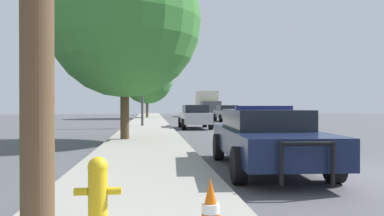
% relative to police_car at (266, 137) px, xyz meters
% --- Properties ---
extents(sidewalk_left, '(3.00, 110.00, 0.13)m').
position_rel_police_car_xyz_m(sidewalk_left, '(-2.85, -1.16, -0.69)').
color(sidewalk_left, '#99968C').
rests_on(sidewalk_left, ground_plane).
extents(police_car, '(2.30, 5.23, 1.47)m').
position_rel_police_car_xyz_m(police_car, '(0.00, 0.00, 0.00)').
color(police_car, '#141E3D').
rests_on(police_car, ground_plane).
extents(fire_hydrant, '(0.53, 0.23, 0.77)m').
position_rel_police_car_xyz_m(fire_hydrant, '(-3.26, -4.10, -0.21)').
color(fire_hydrant, gold).
rests_on(fire_hydrant, sidewalk_left).
extents(traffic_light, '(3.13, 0.35, 5.37)m').
position_rel_police_car_xyz_m(traffic_light, '(-2.03, 16.20, 3.12)').
color(traffic_light, '#424247').
rests_on(traffic_light, sidewalk_left).
extents(car_background_distant, '(2.10, 4.03, 1.27)m').
position_rel_police_car_xyz_m(car_background_distant, '(3.10, 36.95, -0.07)').
color(car_background_distant, maroon).
rests_on(car_background_distant, ground_plane).
extents(car_background_oncoming, '(2.06, 4.14, 1.47)m').
position_rel_police_car_xyz_m(car_background_oncoming, '(4.24, 24.97, 0.02)').
color(car_background_oncoming, slate).
rests_on(car_background_oncoming, ground_plane).
extents(car_background_midblock, '(1.91, 4.04, 1.50)m').
position_rel_police_car_xyz_m(car_background_midblock, '(0.12, 15.08, 0.03)').
color(car_background_midblock, '#B7B7BC').
rests_on(car_background_midblock, ground_plane).
extents(box_truck, '(2.57, 6.58, 3.25)m').
position_rel_police_car_xyz_m(box_truck, '(4.57, 39.16, 0.94)').
color(box_truck, '#474C51').
rests_on(box_truck, ground_plane).
extents(tree_sidewalk_near, '(6.14, 6.14, 7.80)m').
position_rel_police_car_xyz_m(tree_sidewalk_near, '(-3.70, 6.74, 4.10)').
color(tree_sidewalk_near, '#4C3823').
rests_on(tree_sidewalk_near, sidewalk_left).
extents(tree_sidewalk_far, '(5.66, 5.66, 7.16)m').
position_rel_police_car_xyz_m(tree_sidewalk_far, '(-3.06, 32.87, 3.69)').
color(tree_sidewalk_far, brown).
rests_on(tree_sidewalk_far, sidewalk_left).
extents(traffic_cone, '(0.32, 0.32, 0.66)m').
position_rel_police_car_xyz_m(traffic_cone, '(-2.08, -4.87, -0.29)').
color(traffic_cone, orange).
rests_on(traffic_cone, sidewalk_left).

